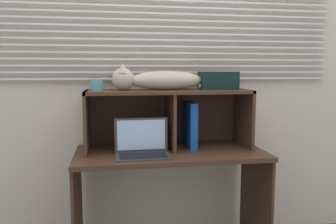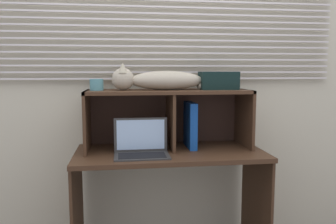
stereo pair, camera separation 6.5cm
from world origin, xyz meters
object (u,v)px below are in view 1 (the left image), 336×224
object	(u,v)px
book_stack	(134,146)
small_basket	(97,85)
binder_upright	(190,125)
storage_box	(218,81)
laptop	(142,147)
cat	(158,80)

from	to	relation	value
book_stack	small_basket	xyz separation A→B (m)	(-0.25, 0.00, 0.43)
binder_upright	storage_box	distance (m)	0.37
binder_upright	book_stack	bearing A→B (deg)	-179.50
laptop	small_basket	size ratio (longest dim) A/B	3.85
binder_upright	storage_box	bearing A→B (deg)	0.00
storage_box	laptop	bearing A→B (deg)	-161.59
storage_box	binder_upright	bearing A→B (deg)	180.00
book_stack	storage_box	xyz separation A→B (m)	(0.59, 0.00, 0.45)
small_basket	storage_box	xyz separation A→B (m)	(0.84, 0.00, 0.02)
cat	small_basket	bearing A→B (deg)	180.00
laptop	cat	bearing A→B (deg)	55.55
laptop	book_stack	size ratio (longest dim) A/B	1.55
cat	laptop	xyz separation A→B (m)	(-0.13, -0.18, -0.42)
book_stack	small_basket	distance (m)	0.49
laptop	book_stack	distance (m)	0.19
binder_upright	book_stack	world-z (taller)	binder_upright
laptop	small_basket	bearing A→B (deg)	146.98
small_basket	laptop	bearing A→B (deg)	-33.02
cat	laptop	size ratio (longest dim) A/B	2.37
binder_upright	storage_box	xyz separation A→B (m)	(0.20, 0.00, 0.31)
binder_upright	small_basket	bearing A→B (deg)	180.00
cat	laptop	distance (m)	0.48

